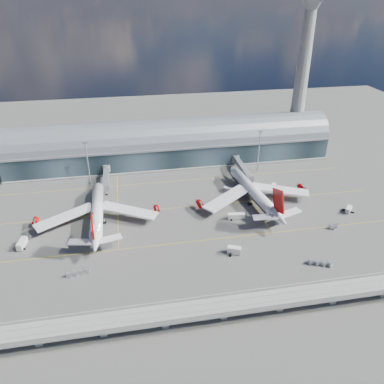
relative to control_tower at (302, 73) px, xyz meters
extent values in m
plane|color=#474744|center=(-85.00, -83.00, -51.64)|extent=(500.00, 500.00, 0.00)
cube|color=gold|center=(-85.00, -93.00, -51.63)|extent=(200.00, 0.25, 0.01)
cube|color=gold|center=(-85.00, -63.00, -51.63)|extent=(200.00, 0.25, 0.01)
cube|color=gold|center=(-85.00, -33.00, -51.63)|extent=(200.00, 0.25, 0.01)
cube|color=gold|center=(-120.00, -53.00, -51.63)|extent=(0.25, 80.00, 0.01)
cube|color=gold|center=(-50.00, -53.00, -51.63)|extent=(0.25, 80.00, 0.01)
cube|color=#1B282E|center=(-85.00, -5.00, -44.64)|extent=(200.00, 28.00, 14.00)
cylinder|color=slate|center=(-85.00, -5.00, -37.64)|extent=(200.00, 28.00, 28.00)
cube|color=gray|center=(-85.00, -19.00, -37.64)|extent=(200.00, 1.00, 1.20)
cube|color=gray|center=(-85.00, -5.00, -51.04)|extent=(200.00, 30.00, 1.20)
cube|color=gray|center=(0.00, 0.00, -47.64)|extent=(18.00, 18.00, 8.00)
cone|color=gray|center=(0.00, 0.00, -6.64)|extent=(10.00, 10.00, 90.00)
cone|color=gray|center=(0.00, 0.00, 40.36)|extent=(16.00, 16.00, 8.00)
cube|color=gray|center=(-85.00, -138.00, -46.14)|extent=(220.00, 8.50, 1.20)
cube|color=gray|center=(-85.00, -142.00, -45.04)|extent=(220.00, 0.40, 1.20)
cube|color=gray|center=(-85.00, -134.00, -45.04)|extent=(220.00, 0.40, 1.20)
cube|color=gray|center=(-85.00, -139.50, -45.49)|extent=(220.00, 0.12, 0.12)
cube|color=gray|center=(-85.00, -136.50, -45.49)|extent=(220.00, 0.12, 0.12)
cube|color=gray|center=(-145.00, -138.00, -49.14)|extent=(2.20, 2.20, 5.00)
cube|color=gray|center=(-125.00, -138.00, -49.14)|extent=(2.20, 2.20, 5.00)
cube|color=gray|center=(-105.00, -138.00, -49.14)|extent=(2.20, 2.20, 5.00)
cube|color=gray|center=(-85.00, -138.00, -49.14)|extent=(2.20, 2.20, 5.00)
cube|color=gray|center=(-65.00, -138.00, -49.14)|extent=(2.20, 2.20, 5.00)
cube|color=gray|center=(-45.00, -138.00, -49.14)|extent=(2.20, 2.20, 5.00)
cube|color=gray|center=(-25.00, -138.00, -49.14)|extent=(2.20, 2.20, 5.00)
cylinder|color=gray|center=(-135.00, -28.00, -39.14)|extent=(0.70, 0.70, 25.00)
cube|color=gray|center=(-135.00, -28.00, -26.44)|extent=(3.00, 0.40, 1.00)
cylinder|color=gray|center=(-35.00, -28.00, -39.14)|extent=(0.70, 0.70, 25.00)
cube|color=gray|center=(-35.00, -28.00, -26.44)|extent=(3.00, 0.40, 1.00)
cylinder|color=white|center=(-129.34, -67.61, -46.17)|extent=(6.28, 46.85, 5.64)
cone|color=white|center=(-129.69, -41.58, -46.17)|extent=(5.74, 7.13, 5.64)
cone|color=white|center=(-128.96, -95.40, -45.46)|extent=(5.79, 10.66, 5.64)
cube|color=#A10806|center=(-128.99, -92.76, -38.50)|extent=(0.76, 10.55, 11.68)
cube|color=white|center=(-144.07, -69.57, -46.87)|extent=(28.32, 19.87, 2.28)
cube|color=white|center=(-114.55, -69.17, -46.87)|extent=(28.51, 19.28, 2.28)
cylinder|color=#A10806|center=(-144.65, -67.82, -48.46)|extent=(2.88, 4.45, 2.82)
cylinder|color=#A10806|center=(-157.77, -68.00, -48.46)|extent=(2.88, 4.45, 2.82)
cylinder|color=#A10806|center=(-114.03, -67.40, -48.46)|extent=(2.88, 4.45, 2.82)
cylinder|color=#A10806|center=(-100.91, -67.22, -48.46)|extent=(2.88, 4.45, 2.82)
cylinder|color=gray|center=(-129.56, -51.12, -50.31)|extent=(0.44, 0.44, 2.65)
cylinder|color=gray|center=(-132.11, -71.17, -50.31)|extent=(0.53, 0.53, 2.65)
cylinder|color=gray|center=(-126.47, -71.10, -50.31)|extent=(0.53, 0.53, 2.65)
cylinder|color=black|center=(-132.11, -71.17, -51.15)|extent=(1.96, 1.35, 1.32)
cylinder|color=black|center=(-126.47, -71.10, -51.15)|extent=(1.96, 1.35, 1.32)
cylinder|color=white|center=(-49.79, -62.77, -45.90)|extent=(11.21, 47.36, 5.64)
cone|color=white|center=(-52.94, -36.53, -45.90)|extent=(6.53, 8.40, 5.64)
cone|color=white|center=(-46.40, -90.93, -45.12)|extent=(6.99, 12.26, 5.64)
cube|color=#A10806|center=(-46.75, -88.04, -37.73)|extent=(2.06, 11.63, 12.88)
cube|color=white|center=(-64.67, -66.51, -46.68)|extent=(28.51, 23.14, 2.41)
cube|color=white|center=(-34.44, -62.88, -46.68)|extent=(30.16, 17.84, 2.41)
cylinder|color=black|center=(-49.79, -62.77, -47.45)|extent=(9.79, 42.47, 4.79)
cylinder|color=#A10806|center=(-65.46, -64.65, -48.43)|extent=(3.67, 5.20, 3.11)
cylinder|color=#A10806|center=(-78.90, -66.26, -48.43)|extent=(3.67, 5.20, 3.11)
cylinder|color=#A10806|center=(-34.11, -60.88, -48.43)|extent=(3.67, 5.20, 3.11)
cylinder|color=#A10806|center=(-20.67, -59.27, -48.43)|extent=(3.67, 5.20, 3.11)
cylinder|color=gray|center=(-51.76, -46.31, -50.18)|extent=(0.49, 0.49, 2.92)
cylinder|color=gray|center=(-52.41, -67.00, -50.18)|extent=(0.58, 0.58, 2.92)
cylinder|color=gray|center=(-46.23, -66.26, -50.18)|extent=(0.58, 0.58, 2.92)
cylinder|color=black|center=(-52.41, -67.00, -51.10)|extent=(2.30, 1.70, 1.46)
cylinder|color=black|center=(-46.23, -66.26, -51.10)|extent=(2.30, 1.70, 1.46)
cube|color=gray|center=(-125.84, -31.00, -46.44)|extent=(3.00, 24.00, 3.00)
cube|color=gray|center=(-125.84, -43.00, -46.44)|extent=(3.60, 3.60, 3.40)
cylinder|color=gray|center=(-125.84, -19.00, -46.44)|extent=(4.40, 4.40, 4.00)
cylinder|color=gray|center=(-125.84, -43.00, -49.94)|extent=(0.50, 0.50, 3.40)
cylinder|color=black|center=(-125.84, -43.00, -51.29)|extent=(1.40, 0.80, 0.80)
cube|color=gray|center=(-46.29, -33.00, -46.44)|extent=(3.00, 28.00, 3.00)
cube|color=gray|center=(-46.29, -47.00, -46.44)|extent=(3.60, 3.60, 3.40)
cylinder|color=gray|center=(-46.29, -19.00, -46.44)|extent=(4.40, 4.40, 4.00)
cylinder|color=gray|center=(-46.29, -47.00, -49.94)|extent=(0.50, 0.50, 3.40)
cylinder|color=black|center=(-46.29, -47.00, -51.29)|extent=(1.40, 0.80, 0.80)
cube|color=silver|center=(-161.09, -83.35, -49.96)|extent=(3.50, 7.63, 2.73)
cylinder|color=black|center=(-161.45, -81.03, -51.16)|extent=(2.74, 1.33, 0.94)
cylinder|color=black|center=(-160.73, -85.68, -51.16)|extent=(2.74, 1.33, 0.94)
cube|color=silver|center=(-71.63, -104.57, -49.83)|extent=(6.22, 4.58, 2.94)
cylinder|color=black|center=(-69.97, -103.87, -51.13)|extent=(2.03, 3.00, 1.02)
cylinder|color=black|center=(-73.30, -105.27, -51.13)|extent=(2.03, 3.00, 1.02)
cube|color=silver|center=(-63.21, -78.62, -50.00)|extent=(8.36, 3.07, 2.66)
cylinder|color=black|center=(-60.60, -78.39, -51.18)|extent=(1.14, 2.63, 0.92)
cylinder|color=black|center=(-65.82, -78.85, -51.18)|extent=(1.14, 2.63, 0.92)
cube|color=silver|center=(-5.74, -82.47, -50.18)|extent=(5.33, 5.39, 2.37)
cylinder|color=black|center=(-6.97, -81.22, -51.23)|extent=(2.21, 2.18, 0.82)
cylinder|color=black|center=(-4.52, -83.73, -51.23)|extent=(2.21, 2.18, 0.82)
cube|color=silver|center=(-33.82, -53.03, -49.98)|extent=(3.73, 5.63, 2.69)
cylinder|color=black|center=(-34.29, -51.44, -51.17)|extent=(2.74, 1.62, 0.93)
cylinder|color=black|center=(-33.36, -54.61, -51.17)|extent=(2.74, 1.62, 0.93)
cube|color=silver|center=(-59.94, -51.61, -50.19)|extent=(5.40, 5.22, 2.35)
cylinder|color=black|center=(-58.66, -50.43, -51.23)|extent=(2.13, 2.21, 0.81)
cylinder|color=black|center=(-61.21, -52.80, -51.23)|extent=(2.13, 2.21, 0.81)
cube|color=gray|center=(-139.14, -107.11, -51.41)|extent=(2.42, 1.85, 0.27)
cube|color=#B9B9BE|center=(-139.14, -107.11, -50.68)|extent=(2.05, 1.69, 1.37)
cube|color=gray|center=(-136.82, -106.66, -51.41)|extent=(2.42, 1.85, 0.27)
cube|color=#B9B9BE|center=(-136.82, -106.66, -50.68)|extent=(2.05, 1.69, 1.37)
cube|color=gray|center=(-134.50, -106.20, -51.41)|extent=(2.42, 1.85, 0.27)
cube|color=#B9B9BE|center=(-134.50, -106.20, -50.68)|extent=(2.05, 1.69, 1.37)
cube|color=gray|center=(-132.18, -105.75, -51.41)|extent=(2.42, 1.85, 0.27)
cube|color=#B9B9BE|center=(-132.18, -105.75, -50.68)|extent=(2.05, 1.69, 1.37)
cube|color=gray|center=(-42.79, -116.62, -51.38)|extent=(2.88, 2.44, 0.31)
cube|color=#B9B9BE|center=(-42.79, -116.62, -50.57)|extent=(2.46, 2.19, 1.53)
cube|color=gray|center=(-40.34, -117.63, -51.38)|extent=(2.88, 2.44, 0.31)
cube|color=#B9B9BE|center=(-40.34, -117.63, -50.57)|extent=(2.46, 2.19, 1.53)
cube|color=gray|center=(-37.89, -118.64, -51.38)|extent=(2.88, 2.44, 0.31)
cube|color=#B9B9BE|center=(-37.89, -118.64, -50.57)|extent=(2.46, 2.19, 1.53)
cube|color=gray|center=(-35.44, -119.64, -51.38)|extent=(2.88, 2.44, 0.31)
cube|color=#B9B9BE|center=(-35.44, -119.64, -50.57)|extent=(2.46, 2.19, 1.53)
cube|color=gray|center=(-21.26, -95.15, -51.38)|extent=(2.92, 2.70, 0.30)
cube|color=#B9B9BE|center=(-21.26, -95.15, -50.57)|extent=(2.53, 2.39, 1.52)
cube|color=gray|center=(-19.08, -93.68, -51.38)|extent=(2.92, 2.70, 0.30)
cube|color=#B9B9BE|center=(-19.08, -93.68, -50.57)|extent=(2.53, 2.39, 1.52)
camera|label=1|loc=(-112.03, -226.04, 47.73)|focal=35.00mm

